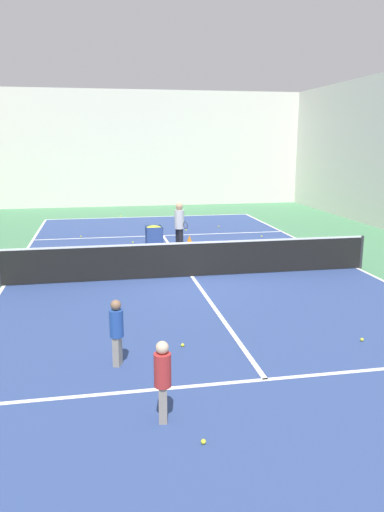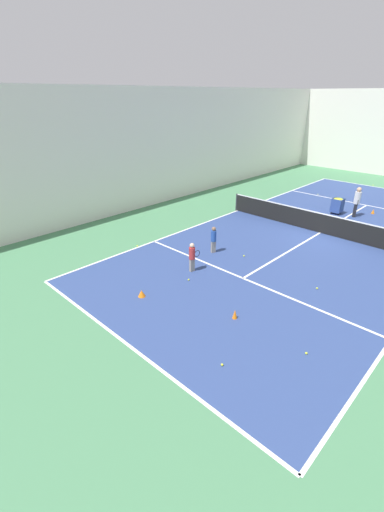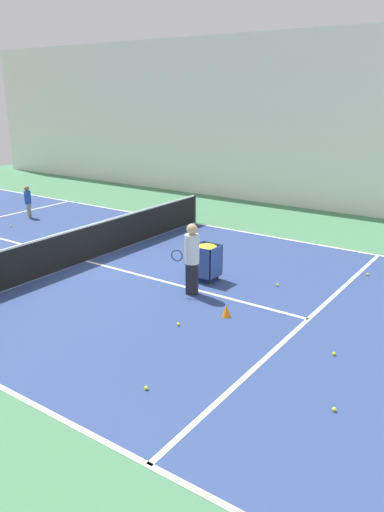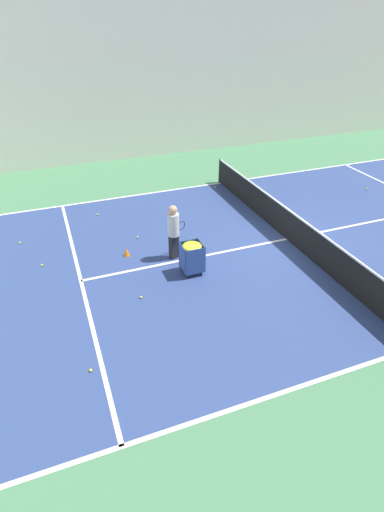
{
  "view_description": "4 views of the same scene",
  "coord_description": "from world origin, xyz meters",
  "px_view_note": "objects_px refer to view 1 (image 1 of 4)",
  "views": [
    {
      "loc": [
        -2.67,
        -14.11,
        3.95
      ],
      "look_at": [
        0.0,
        0.0,
        0.63
      ],
      "focal_mm": 35.0,
      "sensor_mm": 36.0,
      "label": 1
    },
    {
      "loc": [
        6.68,
        -16.55,
        6.55
      ],
      "look_at": [
        -1.87,
        -7.67,
        0.68
      ],
      "focal_mm": 24.0,
      "sensor_mm": 36.0,
      "label": 2
    },
    {
      "loc": [
        9.39,
        10.23,
        4.64
      ],
      "look_at": [
        0.25,
        3.86,
        0.96
      ],
      "focal_mm": 35.0,
      "sensor_mm": 36.0,
      "label": 3
    },
    {
      "loc": [
        -9.68,
        7.05,
        6.55
      ],
      "look_at": [
        -0.72,
        3.64,
        0.57
      ],
      "focal_mm": 28.0,
      "sensor_mm": 36.0,
      "label": 4
    }
  ],
  "objects_px": {
    "tennis_net": "(192,259)",
    "child_midcourt": "(117,328)",
    "player_near_baseline": "(162,376)",
    "ball_cart": "(154,233)",
    "coach_at_net": "(179,223)",
    "training_cone_0": "(189,238)"
  },
  "relations": [
    {
      "from": "ball_cart",
      "to": "tennis_net",
      "type": "bearing_deg",
      "value": -78.85
    },
    {
      "from": "tennis_net",
      "to": "player_near_baseline",
      "type": "distance_m",
      "value": 7.88
    },
    {
      "from": "coach_at_net",
      "to": "player_near_baseline",
      "type": "bearing_deg",
      "value": -31.54
    },
    {
      "from": "training_cone_0",
      "to": "ball_cart",
      "type": "bearing_deg",
      "value": -135.52
    },
    {
      "from": "child_midcourt",
      "to": "training_cone_0",
      "type": "bearing_deg",
      "value": 5.65
    },
    {
      "from": "coach_at_net",
      "to": "child_midcourt",
      "type": "relative_size",
      "value": 1.41
    },
    {
      "from": "player_near_baseline",
      "to": "coach_at_net",
      "type": "relative_size",
      "value": 0.71
    },
    {
      "from": "tennis_net",
      "to": "training_cone_0",
      "type": "xyz_separation_m",
      "value": [
        0.88,
        5.2,
        -0.4
      ]
    },
    {
      "from": "tennis_net",
      "to": "child_midcourt",
      "type": "height_order",
      "value": "child_midcourt"
    },
    {
      "from": "coach_at_net",
      "to": "child_midcourt",
      "type": "bearing_deg",
      "value": -36.82
    },
    {
      "from": "tennis_net",
      "to": "training_cone_0",
      "type": "distance_m",
      "value": 5.29
    },
    {
      "from": "tennis_net",
      "to": "child_midcourt",
      "type": "bearing_deg",
      "value": -113.19
    },
    {
      "from": "coach_at_net",
      "to": "training_cone_0",
      "type": "height_order",
      "value": "coach_at_net"
    },
    {
      "from": "coach_at_net",
      "to": "ball_cart",
      "type": "distance_m",
      "value": 1.04
    },
    {
      "from": "ball_cart",
      "to": "training_cone_0",
      "type": "bearing_deg",
      "value": 44.48
    },
    {
      "from": "tennis_net",
      "to": "coach_at_net",
      "type": "relative_size",
      "value": 6.31
    },
    {
      "from": "player_near_baseline",
      "to": "ball_cart",
      "type": "xyz_separation_m",
      "value": [
        1.15,
        11.29,
        -0.03
      ]
    },
    {
      "from": "training_cone_0",
      "to": "player_near_baseline",
      "type": "bearing_deg",
      "value": -102.07
    },
    {
      "from": "player_near_baseline",
      "to": "training_cone_0",
      "type": "height_order",
      "value": "player_near_baseline"
    },
    {
      "from": "coach_at_net",
      "to": "ball_cart",
      "type": "bearing_deg",
      "value": -98.59
    },
    {
      "from": "player_near_baseline",
      "to": "coach_at_net",
      "type": "height_order",
      "value": "coach_at_net"
    },
    {
      "from": "tennis_net",
      "to": "coach_at_net",
      "type": "distance_m",
      "value": 3.89
    }
  ]
}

